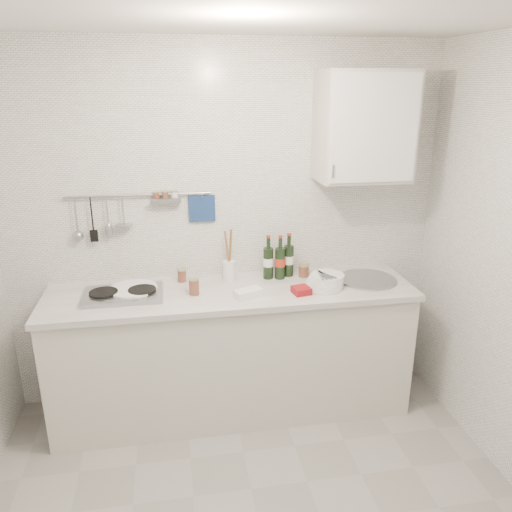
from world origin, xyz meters
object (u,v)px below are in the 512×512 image
(wine_bottles, at_px, (279,256))
(utensil_crock, at_px, (229,268))
(wall_cabinet, at_px, (364,127))
(plate_stack_sink, at_px, (325,281))
(plate_stack_hob, at_px, (132,291))

(wine_bottles, relative_size, utensil_crock, 0.84)
(wall_cabinet, relative_size, wine_bottles, 2.26)
(wine_bottles, xyz_separation_m, utensil_crock, (-0.35, 0.02, -0.07))
(plate_stack_sink, distance_m, utensil_crock, 0.67)
(plate_stack_hob, bearing_deg, wall_cabinet, 3.07)
(wine_bottles, bearing_deg, plate_stack_hob, -172.72)
(wall_cabinet, height_order, wine_bottles, wall_cabinet)
(utensil_crock, bearing_deg, plate_stack_sink, -21.80)
(plate_stack_sink, height_order, wine_bottles, wine_bottles)
(wall_cabinet, relative_size, utensil_crock, 1.90)
(plate_stack_hob, relative_size, utensil_crock, 0.90)
(wall_cabinet, bearing_deg, plate_stack_sink, -146.20)
(plate_stack_sink, xyz_separation_m, wine_bottles, (-0.27, 0.23, 0.11))
(plate_stack_sink, bearing_deg, wine_bottles, 139.66)
(wall_cabinet, xyz_separation_m, utensil_crock, (-0.89, 0.06, -0.94))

